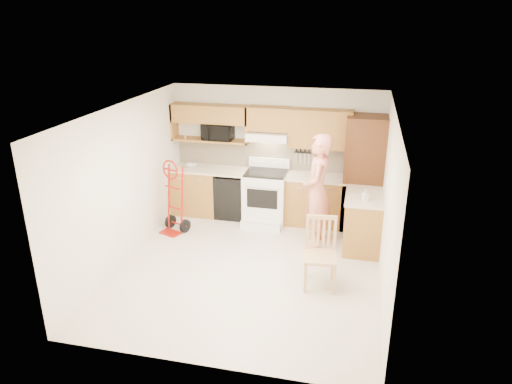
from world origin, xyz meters
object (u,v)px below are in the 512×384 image
(hand_truck, at_px, (172,200))
(range, at_px, (265,193))
(dining_chair, at_px, (320,254))
(microwave, at_px, (218,131))
(person, at_px, (317,191))

(hand_truck, bearing_deg, range, 49.72)
(hand_truck, bearing_deg, dining_chair, -2.66)
(range, bearing_deg, hand_truck, -151.87)
(microwave, height_order, person, person)
(range, height_order, dining_chair, range)
(range, relative_size, dining_chair, 1.12)
(person, distance_m, hand_truck, 2.59)
(range, bearing_deg, dining_chair, -58.96)
(hand_truck, bearing_deg, microwave, 85.04)
(microwave, relative_size, range, 0.50)
(person, bearing_deg, microwave, -117.69)
(person, bearing_deg, dining_chair, 8.36)
(hand_truck, distance_m, dining_chair, 3.04)
(person, relative_size, hand_truck, 1.59)
(person, relative_size, dining_chair, 1.88)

